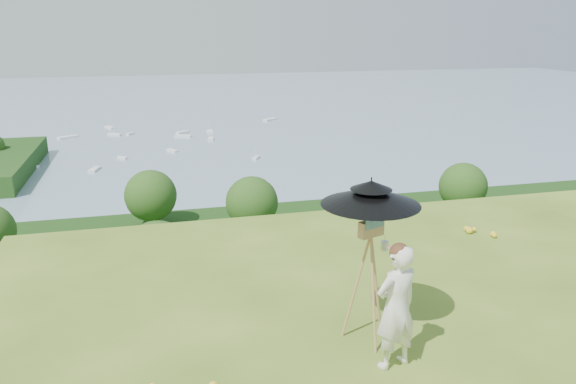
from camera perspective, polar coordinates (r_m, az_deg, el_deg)
name	(u,v)px	position (r m, az deg, el deg)	size (l,w,h in m)	color
shoreline_tier	(189,297)	(88.45, -10.01, -10.46)	(170.00, 28.00, 8.00)	slate
bay_water	(158,118)	(246.83, -13.05, 7.32)	(700.00, 700.00, 0.00)	#7495A7
slope_trees	(217,284)	(43.39, -7.21, -9.26)	(110.00, 50.00, 6.00)	#224B16
harbor_town	(187,258)	(85.73, -10.22, -6.58)	(110.00, 22.00, 5.00)	silver
moored_boats	(121,161)	(169.28, -16.56, 3.08)	(140.00, 140.00, 0.70)	white
painter	(396,307)	(6.57, 10.92, -11.42)	(0.55, 0.36, 1.51)	white
field_easel	(369,277)	(6.98, 8.22, -8.50)	(0.66, 0.66, 1.73)	#AD8648
sun_umbrella	(370,205)	(6.67, 8.37, -1.36)	(1.18, 1.18, 0.69)	black
painter_cap	(400,248)	(6.27, 11.27, -5.64)	(0.21, 0.25, 0.10)	#CA6F72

